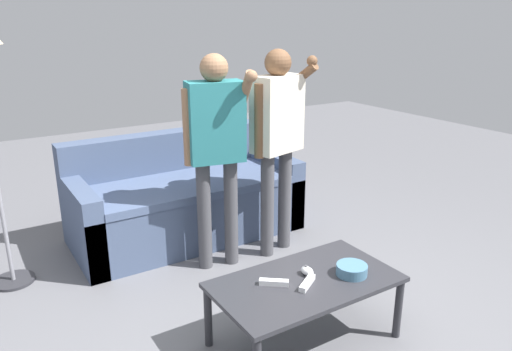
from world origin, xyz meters
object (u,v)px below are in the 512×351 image
Objects in this scene: coffee_table at (305,287)px; snack_bowl at (352,270)px; game_remote_nunchuk at (307,271)px; game_remote_wand_near at (307,283)px; couch at (184,200)px; game_remote_wand_far at (274,282)px; player_right at (277,129)px; player_center at (216,138)px.

snack_bowl reaches higher than coffee_table.
game_remote_nunchuk is 0.56× the size of game_remote_wand_near.
couch is 1.80× the size of coffee_table.
game_remote_nunchuk is (0.00, -1.65, 0.11)m from couch.
couch is at bearing 82.56° from game_remote_wand_far.
snack_bowl is at bearing -31.36° from game_remote_nunchuk.
coffee_table is 0.09m from game_remote_nunchuk.
player_right is 1.33m from game_remote_wand_near.
game_remote_wand_far is (-0.43, 0.14, -0.01)m from snack_bowl.
player_right is 10.56× the size of game_remote_wand_far.
player_center is at bearing -91.78° from couch.
game_remote_nunchuk is at bearing 44.55° from coffee_table.
game_remote_nunchuk is at bearing -2.55° from game_remote_wand_far.
player_center reaches higher than game_remote_wand_near.
player_right is at bearing -3.34° from player_center.
player_center reaches higher than coffee_table.
player_right is at bearing 64.58° from game_remote_nunchuk.
couch is 11.51× the size of game_remote_wand_near.
player_center is 10.46× the size of game_remote_wand_far.
snack_bowl is (0.21, -1.78, 0.12)m from couch.
game_remote_nunchuk is 0.06× the size of player_center.
game_remote_wand_far is at bearing -97.44° from couch.
snack_bowl is (0.25, -0.09, 0.07)m from coffee_table.
game_remote_wand_near is 1.09× the size of game_remote_wand_far.
couch is 1.66m from game_remote_wand_far.
couch is at bearing 88.67° from coffee_table.
couch is 1.65m from game_remote_nunchuk.
game_remote_wand_far is at bearing 177.45° from game_remote_nunchuk.
player_right is at bearing 63.42° from game_remote_wand_near.
coffee_table is 5.87× the size of snack_bowl.
couch is at bearing 96.83° from snack_bowl.
snack_bowl is at bearing -19.33° from coffee_table.
couch is at bearing 90.06° from game_remote_nunchuk.
game_remote_wand_far is (-0.68, -0.97, -0.57)m from player_right.
snack_bowl is at bearing -83.17° from couch.
coffee_table is 0.66× the size of player_right.
player_right is at bearing 77.03° from snack_bowl.
coffee_table is at bearing -91.05° from player_center.
player_right is 0.49m from player_center.
couch reaches higher than snack_bowl.
coffee_table is 1.22m from player_center.
coffee_table is (-0.04, -1.69, 0.04)m from couch.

